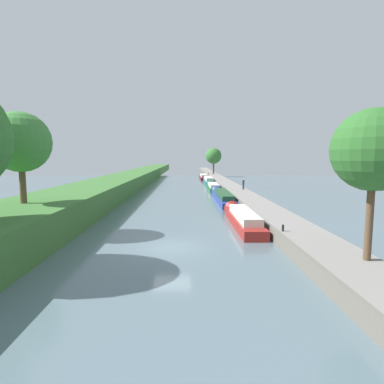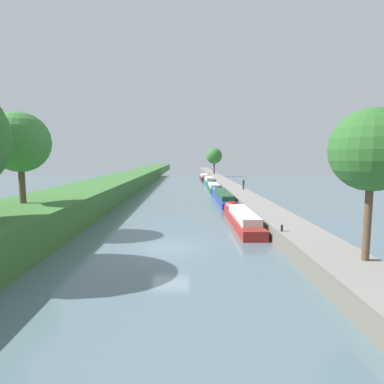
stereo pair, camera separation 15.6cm
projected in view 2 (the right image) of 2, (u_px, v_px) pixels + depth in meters
The scene contains 15 objects.
ground_plane at pixel (171, 247), 20.78m from camera, with size 160.00×160.00×0.00m, color slate.
left_grassy_bank at pixel (5, 229), 20.47m from camera, with size 7.17×260.00×2.51m.
right_towpath at pixel (306, 240), 20.86m from camera, with size 3.41×260.00×0.89m.
stone_quay at pixel (278, 240), 20.83m from camera, with size 0.25×260.00×0.94m.
narrowboat_red at pixel (241, 218), 27.83m from camera, with size 1.82×12.04×1.89m.
narrowboat_blue at pixel (222, 196), 43.04m from camera, with size 1.86×15.99×1.88m.
narrowboat_green at pixel (213, 187), 57.53m from camera, with size 1.89×11.56×1.79m.
narrowboat_teal at pixel (209, 181), 70.68m from camera, with size 1.83×13.38×2.03m.
narrowboat_maroon at pixel (204, 177), 85.60m from camera, with size 1.97×14.44×1.91m.
tree_rightbank_near at pixel (372, 150), 14.87m from camera, with size 3.98×3.98×7.43m.
tree_rightbank_midnear at pixel (214, 156), 93.86m from camera, with size 4.78×4.78×7.81m.
tree_leftbank_upstream at pixel (20, 142), 23.10m from camera, with size 4.46×4.46×6.81m.
person_walking at pixel (243, 184), 49.06m from camera, with size 0.34×0.34×1.66m.
mooring_bollard_near at pixel (282, 228), 21.45m from camera, with size 0.16×0.16×0.45m.
mooring_bollard_far at pixel (209, 173), 92.11m from camera, with size 0.16×0.16×0.45m.
Camera 2 is at (1.11, -20.25, 5.99)m, focal length 29.18 mm.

